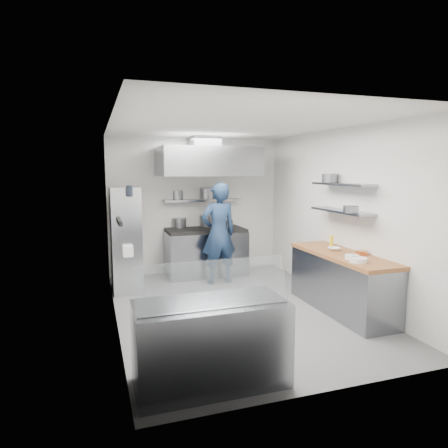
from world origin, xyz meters
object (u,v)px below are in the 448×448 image
object	(u,v)px
gas_range	(206,253)
wire_rack	(125,239)
display_case	(211,343)
chef	(219,233)

from	to	relation	value
gas_range	wire_rack	xyz separation A→B (m)	(-1.63, -0.54, 0.48)
display_case	gas_range	bearing A→B (deg)	74.98
gas_range	chef	world-z (taller)	chef
gas_range	wire_rack	world-z (taller)	wire_rack
gas_range	wire_rack	distance (m)	1.78
gas_range	display_case	distance (m)	4.25
display_case	wire_rack	bearing A→B (deg)	98.46
gas_range	display_case	size ratio (longest dim) A/B	1.07
chef	display_case	distance (m)	3.68
chef	display_case	bearing A→B (deg)	65.07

